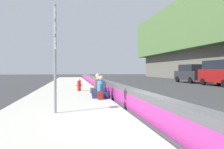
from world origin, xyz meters
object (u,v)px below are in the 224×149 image
Objects in this scene: route_sign_post at (55,50)px; parked_car_fourth at (191,73)px; backpack at (100,95)px; parked_car_third at (222,72)px; seated_person_foreground at (101,91)px; seated_person_rear at (98,87)px; fire_hydrant at (79,84)px; seated_person_middle at (99,89)px.

route_sign_post is 23.71m from parked_car_fourth.
backpack is at bearing 138.52° from parked_car_fourth.
backpack is 0.08× the size of parked_car_fourth.
backpack is at bearing 124.17° from parked_car_third.
seated_person_foreground is 2.36m from seated_person_rear.
seated_person_middle is (-2.93, -1.01, -0.11)m from fire_hydrant.
route_sign_post is 3.13× the size of seated_person_foreground.
route_sign_post is 4.09× the size of fire_hydrant.
parked_car_fourth is (13.20, -13.15, 0.70)m from seated_person_middle.
parked_car_third reaches higher than seated_person_foreground.
seated_person_foreground reaches higher than fire_hydrant.
seated_person_middle is 0.22× the size of parked_car_fourth.
seated_person_middle is at bearing 176.25° from seated_person_rear.
route_sign_post is at bearing 140.15° from parked_car_fourth.
route_sign_post is 4.16m from backpack.
route_sign_post is at bearing 128.79° from parked_car_third.
route_sign_post is 0.74× the size of parked_car_fourth.
seated_person_rear is at bearing -2.07° from seated_person_foreground.
parked_car_third is at bearing -73.41° from fire_hydrant.
parked_car_third is (4.18, -14.04, 0.77)m from fire_hydrant.
parked_car_fourth reaches higher than seated_person_foreground.
route_sign_post reaches higher than parked_car_fourth.
route_sign_post is 0.70× the size of parked_car_third.
fire_hydrant is at bearing 13.58° from seated_person_foreground.
parked_car_fourth is at bearing -44.89° from seated_person_middle.
seated_person_rear is (2.36, -0.09, 0.02)m from seated_person_foreground.
parked_car_fourth is (6.08, -0.12, -0.17)m from parked_car_third.
fire_hydrant is 0.77× the size of seated_person_foreground.
parked_car_third reaches higher than parked_car_fourth.
fire_hydrant is at bearing 31.45° from seated_person_rear.
parked_car_fourth is at bearing -54.05° from fire_hydrant.
seated_person_rear reaches higher than fire_hydrant.
fire_hydrant reaches higher than backpack.
backpack is at bearing 175.91° from seated_person_middle.
seated_person_rear is at bearing -18.91° from route_sign_post.
route_sign_post is at bearing 172.64° from fire_hydrant.
seated_person_rear reaches higher than backpack.
seated_person_middle is at bearing -22.14° from route_sign_post.
parked_car_third is at bearing 178.90° from parked_car_fourth.
seated_person_rear is at bearing -3.75° from seated_person_middle.
parked_car_fourth is at bearing -47.36° from seated_person_rear.
seated_person_middle is 2.72× the size of backpack.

